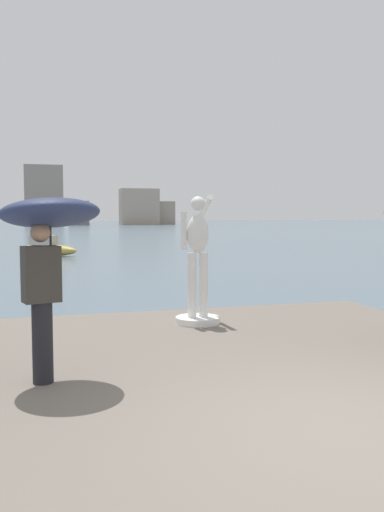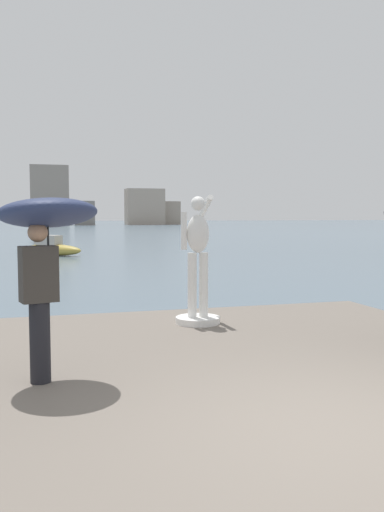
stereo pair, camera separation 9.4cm
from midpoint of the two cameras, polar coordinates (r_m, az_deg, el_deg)
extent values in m
plane|color=slate|center=(44.02, -12.86, 1.31)|extent=(400.00, 400.00, 0.00)
cube|color=#70665B|center=(6.27, 8.14, -14.38)|extent=(7.84, 9.03, 0.40)
cylinder|color=white|center=(9.10, 0.92, -6.79)|extent=(0.75, 0.75, 0.11)
cylinder|color=white|center=(8.98, 0.32, -3.10)|extent=(0.15, 0.15, 1.08)
cylinder|color=white|center=(9.04, 1.53, -3.05)|extent=(0.15, 0.15, 1.08)
ellipsoid|color=white|center=(8.94, 0.93, 2.38)|extent=(0.38, 0.26, 0.63)
sphere|color=white|center=(8.94, 0.94, 5.57)|extent=(0.24, 0.24, 0.24)
cylinder|color=white|center=(8.87, -0.55, 2.68)|extent=(0.10, 0.10, 0.62)
cylinder|color=white|center=(9.26, 1.76, 5.25)|extent=(0.10, 0.59, 0.40)
cylinder|color=black|center=(6.09, -15.35, -8.78)|extent=(0.22, 0.22, 0.88)
cube|color=#38332D|center=(5.97, -15.49, -1.84)|extent=(0.43, 0.32, 0.60)
sphere|color=#A87A5B|center=(5.94, -15.58, 2.43)|extent=(0.21, 0.21, 0.21)
cylinder|color=#262626|center=(6.02, -14.54, 1.21)|extent=(0.02, 0.02, 0.53)
ellipsoid|color=navy|center=(6.01, -14.60, 4.41)|extent=(1.29, 1.32, 0.44)
ellipsoid|color=#B2993D|center=(30.75, -14.47, 0.64)|extent=(3.48, 3.30, 0.64)
cube|color=#B2ADA3|center=(30.91, -14.89, 1.65)|extent=(1.55, 1.51, 0.54)
cube|color=gray|center=(129.13, -14.83, 6.19)|extent=(8.47, 7.00, 13.63)
cube|color=gray|center=(129.45, -11.28, 4.47)|extent=(4.29, 5.65, 5.64)
cube|color=#A89989|center=(132.66, -5.01, 5.20)|extent=(9.19, 5.18, 8.74)
cube|color=gray|center=(137.36, -2.59, 4.57)|extent=(5.21, 6.74, 5.79)
camera|label=1|loc=(0.05, -89.69, 0.02)|focal=37.81mm
camera|label=2|loc=(0.05, 90.31, -0.02)|focal=37.81mm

